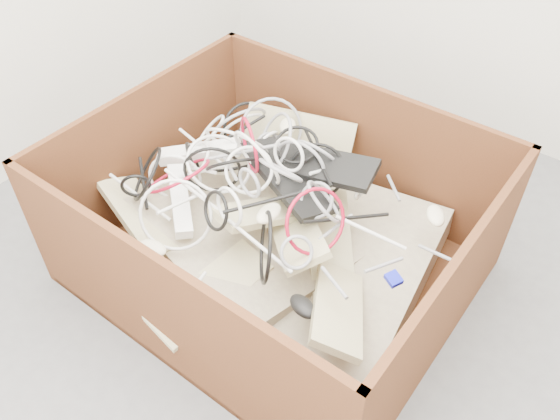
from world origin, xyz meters
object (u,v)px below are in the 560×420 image
Objects in this scene: power_strip_right at (180,200)px; vga_plug at (394,279)px; cardboard_box at (273,243)px; power_strip_left at (199,152)px.

power_strip_right reaches higher than vga_plug.
power_strip_right is at bearing -149.06° from cardboard_box.
cardboard_box is 0.54m from vga_plug.
vga_plug is at bearing 48.91° from power_strip_right.
power_strip_right is (-0.28, -0.17, 0.18)m from cardboard_box.
cardboard_box reaches higher than power_strip_right.
power_strip_left reaches higher than power_strip_right.
power_strip_right is at bearing -146.56° from vga_plug.
power_strip_right is 0.78m from vga_plug.
cardboard_box is 28.85× the size of vga_plug.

